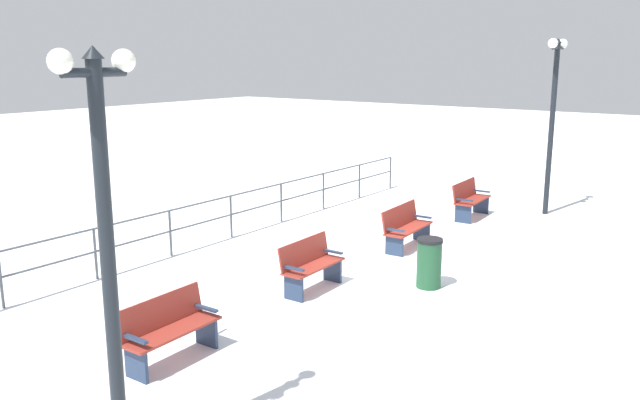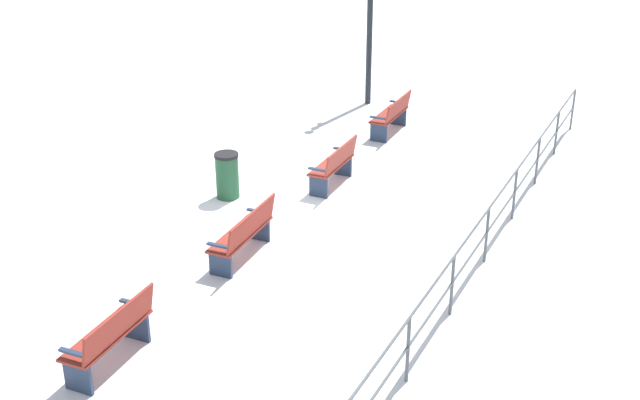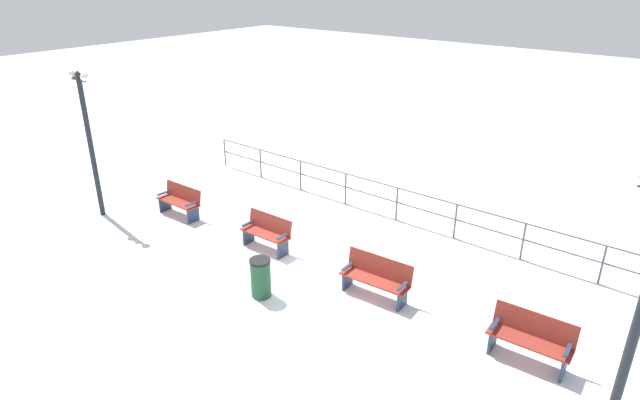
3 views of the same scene
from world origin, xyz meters
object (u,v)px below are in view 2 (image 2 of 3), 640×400
(bench_nearest, at_px, (392,115))
(lamppost_near, at_px, (370,3))
(bench_second, at_px, (335,164))
(trash_bin, at_px, (227,175))
(bench_fourth, at_px, (111,335))
(bench_third, at_px, (244,233))

(bench_nearest, distance_m, lamppost_near, 3.13)
(bench_second, bearing_deg, bench_nearest, -89.35)
(lamppost_near, height_order, trash_bin, lamppost_near)
(bench_second, xyz_separation_m, trash_bin, (1.63, 1.38, -0.02))
(bench_fourth, bearing_deg, lamppost_near, -86.07)
(bench_third, bearing_deg, bench_nearest, -92.87)
(trash_bin, bearing_deg, bench_nearest, -107.64)
(bench_second, height_order, bench_fourth, bench_fourth)
(bench_nearest, bearing_deg, trash_bin, 71.09)
(bench_second, relative_size, lamppost_near, 0.34)
(lamppost_near, xyz_separation_m, trash_bin, (0.10, 6.58, -2.12))
(bench_third, height_order, lamppost_near, lamppost_near)
(bench_third, bearing_deg, bench_fourth, 86.15)
(bench_nearest, relative_size, trash_bin, 1.63)
(bench_second, distance_m, lamppost_near, 5.81)
(bench_second, distance_m, bench_third, 3.35)
(lamppost_near, bearing_deg, trash_bin, 89.09)
(bench_second, bearing_deg, bench_fourth, 87.89)
(bench_third, bearing_deg, trash_bin, -54.83)
(bench_nearest, xyz_separation_m, bench_fourth, (-0.05, 10.05, 0.02))
(bench_fourth, bearing_deg, bench_nearest, -92.72)
(bench_nearest, relative_size, bench_third, 0.92)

